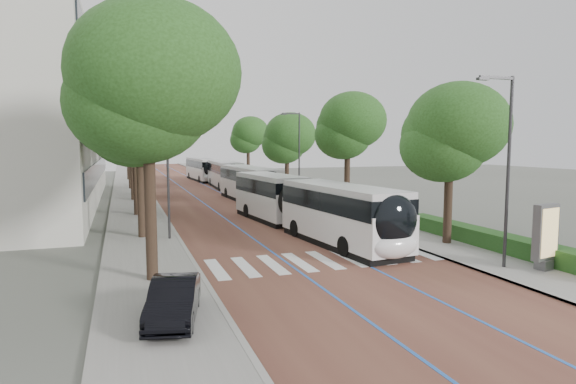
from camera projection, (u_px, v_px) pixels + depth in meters
name	position (u px, v px, depth m)	size (l,w,h in m)	color
ground	(329.00, 266.00, 21.13)	(160.00, 160.00, 0.00)	#51544C
road	(195.00, 187.00, 58.72)	(11.00, 140.00, 0.02)	#552E26
sidewalk_left	(131.00, 189.00, 56.27)	(4.00, 140.00, 0.12)	gray
sidewalk_right	(255.00, 185.00, 61.17)	(4.00, 140.00, 0.12)	gray
kerb_left	(148.00, 188.00, 56.89)	(0.20, 140.00, 0.14)	gray
kerb_right	(240.00, 186.00, 60.54)	(0.20, 140.00, 0.14)	gray
zebra_crossing	(324.00, 260.00, 22.13)	(10.55, 3.60, 0.01)	silver
lane_line_left	(182.00, 188.00, 58.20)	(0.12, 126.00, 0.01)	blue
lane_line_right	(209.00, 187.00, 59.24)	(0.12, 126.00, 0.01)	blue
hedge	(496.00, 241.00, 24.05)	(1.20, 14.00, 0.80)	#1C4417
streetlight_near	(505.00, 157.00, 19.99)	(1.82, 0.20, 8.00)	#2E2E31
streetlight_far	(297.00, 149.00, 43.48)	(1.82, 0.20, 8.00)	#2E2E31
lamp_post_left	(168.00, 166.00, 26.24)	(0.14, 0.14, 8.00)	#2E2E31
trees_left	(132.00, 123.00, 40.97)	(6.39, 61.28, 10.10)	black
trees_right	(312.00, 136.00, 43.03)	(5.31, 47.07, 8.64)	black
lead_bus	(307.00, 206.00, 28.66)	(4.33, 18.55, 3.20)	black
bus_queued_0	(251.00, 184.00, 44.00)	(3.06, 12.50, 3.20)	silver
bus_queued_1	(225.00, 175.00, 57.39)	(3.04, 12.49, 3.20)	silver
bus_queued_2	(203.00, 169.00, 69.05)	(3.17, 12.51, 3.20)	silver
ad_panel	(546.00, 235.00, 19.94)	(1.37, 0.62, 2.75)	#59595B
parked_car	(174.00, 300.00, 14.26)	(1.33, 3.80, 1.25)	black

